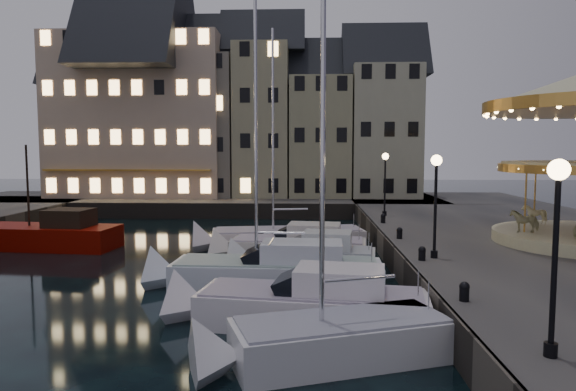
{
  "coord_description": "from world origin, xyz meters",
  "views": [
    {
      "loc": [
        2.06,
        -19.69,
        5.64
      ],
      "look_at": [
        1.0,
        8.0,
        3.2
      ],
      "focal_mm": 32.0,
      "sensor_mm": 36.0,
      "label": 1
    }
  ],
  "objects_px": {
    "streetlamp_a": "(556,229)",
    "bollard_d": "(383,218)",
    "motorboat_d": "(303,259)",
    "motorboat_b": "(300,306)",
    "streetlamp_b": "(436,191)",
    "motorboat_a": "(322,343)",
    "bollard_a": "(464,291)",
    "bollard_c": "(399,233)",
    "streetlamp_c": "(385,175)",
    "bollard_b": "(422,253)",
    "motorboat_f": "(278,240)",
    "motorboat_e": "(290,248)",
    "red_fishing_boat": "(49,236)",
    "motorboat_c": "(268,272)"
  },
  "relations": [
    {
      "from": "streetlamp_a",
      "to": "bollard_d",
      "type": "height_order",
      "value": "streetlamp_a"
    },
    {
      "from": "motorboat_d",
      "to": "motorboat_b",
      "type": "bearing_deg",
      "value": -90.42
    },
    {
      "from": "streetlamp_b",
      "to": "motorboat_a",
      "type": "relative_size",
      "value": 0.36
    },
    {
      "from": "bollard_a",
      "to": "motorboat_b",
      "type": "bearing_deg",
      "value": 162.84
    },
    {
      "from": "bollard_c",
      "to": "bollard_d",
      "type": "distance_m",
      "value": 5.5
    },
    {
      "from": "streetlamp_c",
      "to": "bollard_d",
      "type": "bearing_deg",
      "value": -99.73
    },
    {
      "from": "bollard_b",
      "to": "motorboat_d",
      "type": "distance_m",
      "value": 5.75
    },
    {
      "from": "motorboat_a",
      "to": "streetlamp_a",
      "type": "bearing_deg",
      "value": -28.14
    },
    {
      "from": "streetlamp_a",
      "to": "bollard_c",
      "type": "distance_m",
      "value": 14.71
    },
    {
      "from": "streetlamp_c",
      "to": "streetlamp_b",
      "type": "bearing_deg",
      "value": -90.0
    },
    {
      "from": "bollard_a",
      "to": "motorboat_a",
      "type": "relative_size",
      "value": 0.05
    },
    {
      "from": "streetlamp_b",
      "to": "motorboat_f",
      "type": "relative_size",
      "value": 0.32
    },
    {
      "from": "bollard_c",
      "to": "motorboat_e",
      "type": "height_order",
      "value": "motorboat_e"
    },
    {
      "from": "bollard_c",
      "to": "bollard_d",
      "type": "height_order",
      "value": "same"
    },
    {
      "from": "streetlamp_c",
      "to": "motorboat_a",
      "type": "relative_size",
      "value": 0.36
    },
    {
      "from": "bollard_c",
      "to": "motorboat_d",
      "type": "xyz_separation_m",
      "value": [
        -4.72,
        -1.87,
        -0.97
      ]
    },
    {
      "from": "red_fishing_boat",
      "to": "bollard_b",
      "type": "bearing_deg",
      "value": -23.64
    },
    {
      "from": "motorboat_b",
      "to": "red_fishing_boat",
      "type": "bearing_deg",
      "value": 139.5
    },
    {
      "from": "streetlamp_a",
      "to": "bollard_d",
      "type": "distance_m",
      "value": 20.15
    },
    {
      "from": "streetlamp_c",
      "to": "motorboat_b",
      "type": "bearing_deg",
      "value": -106.6
    },
    {
      "from": "bollard_a",
      "to": "motorboat_c",
      "type": "relative_size",
      "value": 0.04
    },
    {
      "from": "streetlamp_b",
      "to": "bollard_b",
      "type": "relative_size",
      "value": 7.32
    },
    {
      "from": "bollard_d",
      "to": "motorboat_b",
      "type": "bearing_deg",
      "value": -108.2
    },
    {
      "from": "bollard_b",
      "to": "bollard_c",
      "type": "height_order",
      "value": "same"
    },
    {
      "from": "streetlamp_c",
      "to": "motorboat_b",
      "type": "height_order",
      "value": "streetlamp_c"
    },
    {
      "from": "red_fishing_boat",
      "to": "motorboat_c",
      "type": "bearing_deg",
      "value": -31.43
    },
    {
      "from": "motorboat_b",
      "to": "motorboat_a",
      "type": "bearing_deg",
      "value": -77.95
    },
    {
      "from": "motorboat_d",
      "to": "red_fishing_boat",
      "type": "height_order",
      "value": "red_fishing_boat"
    },
    {
      "from": "streetlamp_a",
      "to": "motorboat_d",
      "type": "relative_size",
      "value": 0.61
    },
    {
      "from": "red_fishing_boat",
      "to": "motorboat_f",
      "type": "bearing_deg",
      "value": 1.72
    },
    {
      "from": "bollard_a",
      "to": "bollard_c",
      "type": "xyz_separation_m",
      "value": [
        0.0,
        10.5,
        0.0
      ]
    },
    {
      "from": "motorboat_c",
      "to": "motorboat_b",
      "type": "bearing_deg",
      "value": -72.51
    },
    {
      "from": "bollard_b",
      "to": "motorboat_c",
      "type": "height_order",
      "value": "motorboat_c"
    },
    {
      "from": "motorboat_a",
      "to": "motorboat_b",
      "type": "distance_m",
      "value": 3.0
    },
    {
      "from": "bollard_a",
      "to": "motorboat_c",
      "type": "bearing_deg",
      "value": 136.3
    },
    {
      "from": "streetlamp_b",
      "to": "motorboat_e",
      "type": "bearing_deg",
      "value": 139.21
    },
    {
      "from": "bollard_b",
      "to": "bollard_d",
      "type": "relative_size",
      "value": 1.0
    },
    {
      "from": "bollard_b",
      "to": "bollard_c",
      "type": "distance_m",
      "value": 5.0
    },
    {
      "from": "bollard_b",
      "to": "motorboat_c",
      "type": "distance_m",
      "value": 6.25
    },
    {
      "from": "bollard_b",
      "to": "bollard_d",
      "type": "bearing_deg",
      "value": 90.0
    },
    {
      "from": "streetlamp_c",
      "to": "motorboat_c",
      "type": "distance_m",
      "value": 15.56
    },
    {
      "from": "streetlamp_b",
      "to": "streetlamp_a",
      "type": "bearing_deg",
      "value": -90.0
    },
    {
      "from": "streetlamp_c",
      "to": "red_fishing_boat",
      "type": "xyz_separation_m",
      "value": [
        -20.06,
        -5.48,
        -3.31
      ]
    },
    {
      "from": "streetlamp_b",
      "to": "streetlamp_c",
      "type": "height_order",
      "value": "same"
    },
    {
      "from": "streetlamp_a",
      "to": "streetlamp_c",
      "type": "xyz_separation_m",
      "value": [
        0.0,
        23.5,
        0.0
      ]
    },
    {
      "from": "bollard_b",
      "to": "red_fishing_boat",
      "type": "height_order",
      "value": "red_fishing_boat"
    },
    {
      "from": "streetlamp_c",
      "to": "motorboat_d",
      "type": "height_order",
      "value": "streetlamp_c"
    },
    {
      "from": "streetlamp_c",
      "to": "motorboat_f",
      "type": "distance_m",
      "value": 9.2
    },
    {
      "from": "bollard_a",
      "to": "bollard_c",
      "type": "height_order",
      "value": "same"
    },
    {
      "from": "streetlamp_a",
      "to": "bollard_b",
      "type": "distance_m",
      "value": 9.82
    }
  ]
}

